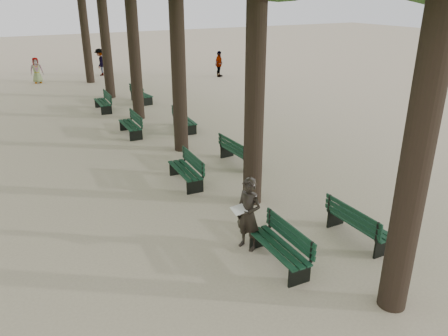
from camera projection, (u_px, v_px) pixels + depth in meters
name	position (u px, v px, depth m)	size (l,w,h in m)	color
ground	(267.00, 272.00, 9.27)	(120.00, 120.00, 0.00)	#C5B495
bench_left_0	(278.00, 254.00, 9.43)	(0.64, 1.82, 0.92)	black
bench_left_1	(186.00, 175.00, 13.45)	(0.68, 1.83, 0.92)	black
bench_left_2	(131.00, 129.00, 18.01)	(0.63, 1.82, 0.92)	black
bench_left_3	(103.00, 105.00, 21.70)	(0.65, 1.82, 0.92)	black
bench_right_0	(358.00, 230.00, 10.37)	(0.59, 1.81, 0.92)	black
bench_right_1	(238.00, 157.00, 14.98)	(0.60, 1.81, 0.92)	black
bench_right_2	(185.00, 124.00, 18.71)	(0.73, 1.85, 0.92)	black
bench_right_3	(142.00, 97.00, 23.34)	(0.75, 1.85, 0.92)	black
man_with_map	(248.00, 214.00, 9.83)	(0.73, 0.78, 1.74)	black
pedestrian_d	(37.00, 70.00, 28.15)	(0.80, 0.33, 1.63)	#262628
pedestrian_c	(219.00, 64.00, 30.21)	(1.03, 0.35, 1.76)	#262628
pedestrian_b	(100.00, 62.00, 30.66)	(1.20, 0.37, 1.86)	#262628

